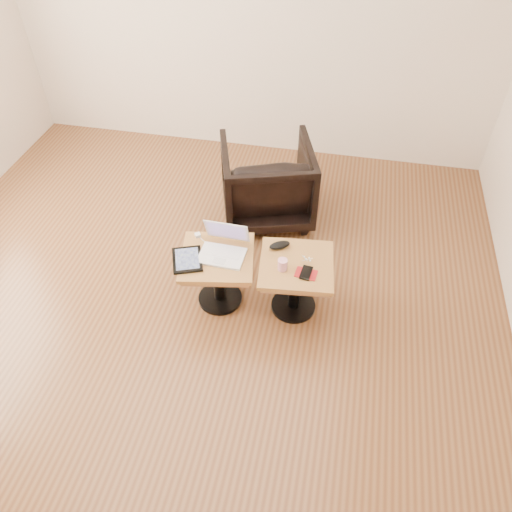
% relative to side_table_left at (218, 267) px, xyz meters
% --- Properties ---
extents(room_shell, '(4.52, 4.52, 2.71)m').
position_rel_side_table_left_xyz_m(room_shell, '(-0.20, -0.12, 1.02)').
color(room_shell, brown).
rests_on(room_shell, ground).
extents(side_table_left, '(0.56, 0.56, 0.44)m').
position_rel_side_table_left_xyz_m(side_table_left, '(0.00, 0.00, 0.00)').
color(side_table_left, black).
rests_on(side_table_left, ground).
extents(side_table_right, '(0.53, 0.53, 0.44)m').
position_rel_side_table_left_xyz_m(side_table_right, '(0.53, 0.04, 0.00)').
color(side_table_right, black).
rests_on(side_table_right, ground).
extents(laptop, '(0.31, 0.29, 0.21)m').
position_rel_side_table_left_xyz_m(laptop, '(0.03, 0.04, 0.15)').
color(laptop, white).
rests_on(laptop, side_table_left).
extents(tablet, '(0.27, 0.30, 0.02)m').
position_rel_side_table_left_xyz_m(tablet, '(-0.18, -0.08, 0.12)').
color(tablet, black).
rests_on(tablet, side_table_left).
extents(charging_adapter, '(0.05, 0.05, 0.02)m').
position_rel_side_table_left_xyz_m(charging_adapter, '(-0.18, 0.16, 0.12)').
color(charging_adapter, white).
rests_on(charging_adapter, side_table_left).
extents(glasses_case, '(0.16, 0.13, 0.05)m').
position_rel_side_table_left_xyz_m(glasses_case, '(0.40, 0.16, 0.13)').
color(glasses_case, black).
rests_on(glasses_case, side_table_right).
extents(striped_cup, '(0.08, 0.08, 0.08)m').
position_rel_side_table_left_xyz_m(striped_cup, '(0.45, -0.03, 0.15)').
color(striped_cup, '#D94C82').
rests_on(striped_cup, side_table_right).
extents(earbuds_tangle, '(0.07, 0.05, 0.01)m').
position_rel_side_table_left_xyz_m(earbuds_tangle, '(0.60, 0.09, 0.12)').
color(earbuds_tangle, white).
rests_on(earbuds_tangle, side_table_right).
extents(phone_on_sleeve, '(0.15, 0.13, 0.02)m').
position_rel_side_table_left_xyz_m(phone_on_sleeve, '(0.61, -0.05, 0.12)').
color(phone_on_sleeve, maroon).
rests_on(phone_on_sleeve, side_table_right).
extents(armchair, '(0.91, 0.93, 0.68)m').
position_rel_side_table_left_xyz_m(armchair, '(0.14, 1.04, 0.01)').
color(armchair, black).
rests_on(armchair, ground).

